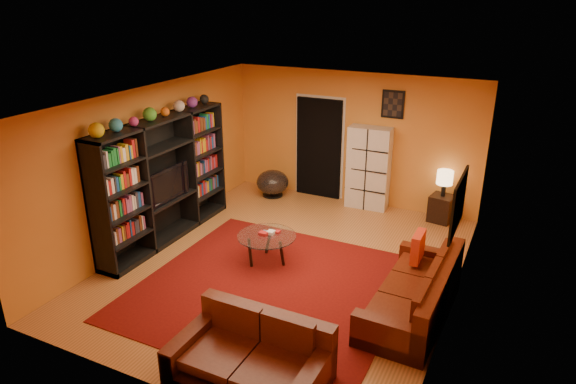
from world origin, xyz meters
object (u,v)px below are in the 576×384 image
at_px(tv, 163,184).
at_px(entertainment_unit, 164,180).
at_px(table_lamp, 445,178).
at_px(side_table, 441,208).
at_px(sofa, 418,294).
at_px(storage_cabinet, 368,168).
at_px(loveseat, 253,356).
at_px(bowl_chair, 273,183).
at_px(coffee_table, 267,238).

bearing_deg(tv, entertainment_unit, 31.58).
bearing_deg(table_lamp, side_table, 63.43).
height_order(entertainment_unit, table_lamp, entertainment_unit).
xyz_separation_m(sofa, table_lamp, (-0.28, 3.14, 0.56)).
bearing_deg(side_table, table_lamp, -116.57).
bearing_deg(storage_cabinet, entertainment_unit, -135.78).
distance_m(storage_cabinet, table_lamp, 1.45).
height_order(entertainment_unit, loveseat, entertainment_unit).
distance_m(tv, sofa, 4.43).
relative_size(entertainment_unit, table_lamp, 6.17).
relative_size(storage_cabinet, side_table, 3.24).
bearing_deg(tv, bowl_chair, -14.95).
bearing_deg(bowl_chair, sofa, -38.17).
height_order(entertainment_unit, sofa, entertainment_unit).
bearing_deg(table_lamp, storage_cabinet, 178.03).
xyz_separation_m(entertainment_unit, sofa, (4.41, -0.39, -0.77)).
height_order(coffee_table, storage_cabinet, storage_cabinet).
distance_m(entertainment_unit, table_lamp, 4.97).
relative_size(sofa, coffee_table, 2.43).
height_order(loveseat, side_table, loveseat).
bearing_deg(tv, storage_cabinet, -42.45).
distance_m(tv, bowl_chair, 2.77).
height_order(sofa, loveseat, same).
relative_size(entertainment_unit, coffee_table, 3.28).
bearing_deg(entertainment_unit, bowl_chair, 73.53).
xyz_separation_m(sofa, side_table, (-0.28, 3.14, -0.03)).
xyz_separation_m(entertainment_unit, storage_cabinet, (2.69, 2.80, -0.24)).
relative_size(bowl_chair, side_table, 1.34).
xyz_separation_m(side_table, table_lamp, (-0.00, -0.00, 0.59)).
bearing_deg(loveseat, table_lamp, -11.34).
relative_size(coffee_table, side_table, 1.83).
distance_m(storage_cabinet, side_table, 1.56).
distance_m(loveseat, side_table, 5.27).
distance_m(bowl_chair, side_table, 3.41).
relative_size(storage_cabinet, table_lamp, 3.33).
xyz_separation_m(loveseat, storage_cabinet, (-0.38, 5.21, 0.53)).
bearing_deg(storage_cabinet, sofa, -63.53).
height_order(storage_cabinet, side_table, storage_cabinet).
bearing_deg(entertainment_unit, side_table, 33.62).
bearing_deg(table_lamp, coffee_table, -127.75).
bearing_deg(loveseat, side_table, -11.34).
distance_m(tv, loveseat, 3.88).
bearing_deg(sofa, coffee_table, 174.07).
height_order(sofa, table_lamp, table_lamp).
height_order(coffee_table, side_table, side_table).
xyz_separation_m(entertainment_unit, tv, (0.05, -0.08, -0.04)).
xyz_separation_m(entertainment_unit, coffee_table, (1.97, -0.05, -0.63)).
xyz_separation_m(tv, loveseat, (3.01, -2.33, -0.73)).
distance_m(coffee_table, side_table, 3.54).
xyz_separation_m(tv, coffee_table, (1.92, 0.03, -0.59)).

